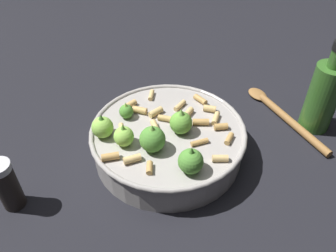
{
  "coord_description": "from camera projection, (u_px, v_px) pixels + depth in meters",
  "views": [
    {
      "loc": [
        -0.07,
        0.46,
        0.48
      ],
      "look_at": [
        0.0,
        0.0,
        0.07
      ],
      "focal_mm": 36.51,
      "sensor_mm": 36.0,
      "label": 1
    }
  ],
  "objects": [
    {
      "name": "ground_plane",
      "position": [
        168.0,
        152.0,
        0.67
      ],
      "size": [
        2.4,
        2.4,
        0.0
      ],
      "primitive_type": "plane",
      "color": "black"
    },
    {
      "name": "cooking_pan",
      "position": [
        167.0,
        139.0,
        0.64
      ],
      "size": [
        0.29,
        0.29,
        0.11
      ],
      "color": "#9E9993",
      "rests_on": "ground"
    },
    {
      "name": "pepper_shaker",
      "position": [
        7.0,
        185.0,
        0.55
      ],
      "size": [
        0.04,
        0.04,
        0.1
      ],
      "color": "black",
      "rests_on": "ground"
    },
    {
      "name": "olive_oil_bottle",
      "position": [
        324.0,
        95.0,
        0.68
      ],
      "size": [
        0.06,
        0.06,
        0.2
      ],
      "color": "#336023",
      "rests_on": "ground"
    },
    {
      "name": "wooden_spoon",
      "position": [
        281.0,
        114.0,
        0.75
      ],
      "size": [
        0.16,
        0.22,
        0.02
      ],
      "color": "olive",
      "rests_on": "ground"
    }
  ]
}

